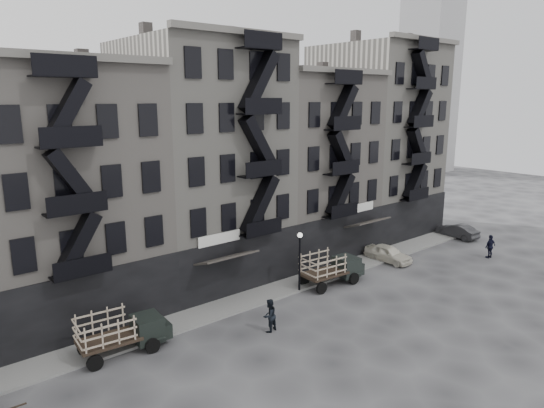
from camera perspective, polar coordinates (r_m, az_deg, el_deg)
ground at (r=30.67m, az=2.43°, el=-13.13°), size 140.00×140.00×0.00m
sidewalk at (r=33.25m, az=-2.00°, el=-10.88°), size 55.00×2.50×0.15m
building_midwest at (r=31.95m, az=-23.44°, el=1.07°), size 10.00×11.35×16.20m
building_center at (r=35.84m, az=-8.12°, el=4.73°), size 10.00×11.35×18.20m
building_mideast at (r=42.07m, az=3.58°, el=4.59°), size 10.00×11.35×16.20m
building_east at (r=49.29m, az=12.14°, el=7.24°), size 10.00×11.35×19.20m
lamp_post at (r=33.30m, az=3.28°, el=-5.87°), size 0.36×0.36×4.28m
stake_truck_west at (r=27.34m, az=-17.32°, el=-13.88°), size 4.89×2.32×2.39m
stake_truck_east at (r=35.30m, az=7.02°, el=-7.21°), size 5.08×2.40×2.48m
car_east at (r=41.13m, az=13.51°, el=-5.67°), size 1.76×4.09×1.38m
car_far at (r=49.98m, az=20.98°, el=-2.97°), size 1.76×4.14×1.33m
pedestrian_mid at (r=28.54m, az=-0.31°, el=-12.98°), size 1.07×0.90×1.96m
policeman at (r=44.71m, az=24.29°, el=-4.57°), size 1.24×0.69×2.00m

